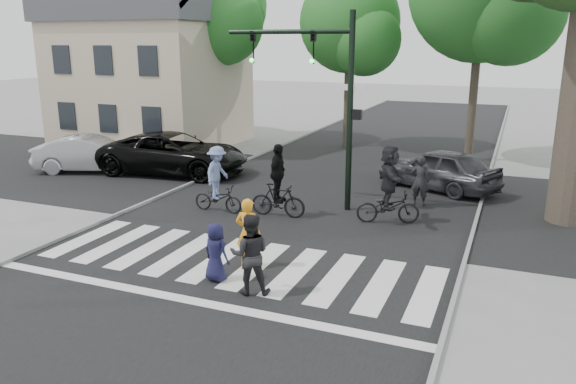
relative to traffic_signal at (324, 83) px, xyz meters
name	(u,v)px	position (x,y,z in m)	size (l,w,h in m)	color
ground	(216,278)	(-0.35, -6.20, -3.90)	(120.00, 120.00, 0.00)	gray
road_stem	(298,216)	(-0.35, -1.20, -3.90)	(10.00, 70.00, 0.01)	black
road_cross	(329,192)	(-0.35, 1.80, -3.89)	(70.00, 10.00, 0.01)	black
curb_left	(158,197)	(-5.40, -1.20, -3.85)	(0.10, 70.00, 0.10)	gray
curb_right	(472,236)	(4.70, -1.20, -3.85)	(0.10, 70.00, 0.10)	gray
crosswalk	(230,267)	(-0.35, -5.54, -3.89)	(10.00, 3.85, 0.01)	silver
traffic_signal	(324,83)	(0.00, 0.00, 0.00)	(4.45, 0.29, 6.00)	black
bg_tree_0	(136,22)	(-14.09, 9.80, 2.24)	(5.46, 5.20, 8.97)	brown
bg_tree_1	(212,9)	(-9.06, 9.28, 2.75)	(6.09, 5.80, 9.80)	brown
bg_tree_2	(353,27)	(-2.11, 10.42, 1.88)	(5.04, 4.80, 8.40)	brown
house	(151,68)	(-11.85, 7.78, -0.10)	(8.40, 8.10, 8.82)	#C3AF96
pedestrian_woman	(248,233)	(0.02, -5.32, -3.07)	(0.61, 0.40, 1.66)	orange
pedestrian_child	(216,252)	(-0.29, -6.29, -3.24)	(0.65, 0.42, 1.33)	#18173B
pedestrian_adult	(250,254)	(0.69, -6.59, -3.03)	(0.84, 0.66, 1.74)	black
cyclist_left	(218,184)	(-2.80, -1.71, -3.01)	(1.63, 1.06, 2.06)	black
cyclist_mid	(278,187)	(-0.89, -1.47, -2.99)	(1.72, 1.05, 2.22)	black
cyclist_right	(389,189)	(2.30, -0.83, -2.88)	(1.91, 1.77, 2.29)	black
car_suv	(174,153)	(-6.99, 2.20, -3.08)	(2.72, 5.89, 1.64)	black
car_silver	(92,154)	(-10.25, 1.22, -3.17)	(1.54, 4.43, 1.46)	#A3A4A8
car_grey	(438,169)	(3.09, 3.67, -3.16)	(1.75, 4.36, 1.49)	#323137
bystander_dark	(420,181)	(2.83, 1.36, -3.09)	(0.59, 0.39, 1.62)	black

